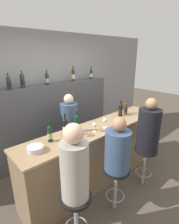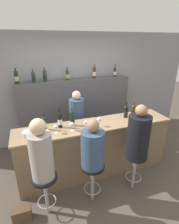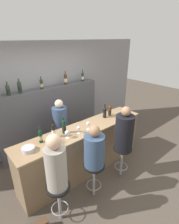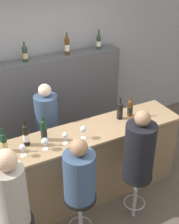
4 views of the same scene
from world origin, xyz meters
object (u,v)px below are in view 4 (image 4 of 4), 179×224
object	(u,v)px
guest_seated_left	(11,192)
bar_stool_middle	(80,206)
wine_bottle_counter_0	(4,142)
guest_seated_middle	(79,174)
wine_bottle_counter_1	(26,135)
wine_bottle_backbar_3	(25,53)
wine_bottle_backbar_5	(99,42)
wine_bottle_counter_3	(120,111)
wine_bottle_counter_4	(130,108)
wine_glass_1	(45,142)
wine_bottle_counter_2	(44,130)
bartender	(48,137)
wine_glass_2	(65,136)
bar_stool_right	(136,184)
wine_glass_0	(23,148)
guest_seated_right	(140,149)
wine_glass_3	(83,129)
wine_bottle_backbar_4	(67,45)

from	to	relation	value
guest_seated_left	bar_stool_middle	distance (m)	0.89
wine_bottle_counter_0	guest_seated_middle	bearing A→B (deg)	-50.53
wine_bottle_counter_1	wine_bottle_backbar_3	xyz separation A→B (m)	(0.43, 1.20, 0.53)
wine_bottle_backbar_5	guest_seated_left	xyz separation A→B (m)	(-2.00, -1.90, -0.63)
wine_bottle_counter_3	wine_bottle_counter_4	xyz separation A→B (m)	(0.16, 0.00, 0.00)
wine_bottle_counter_4	wine_glass_1	world-z (taller)	wine_bottle_counter_4
wine_bottle_counter_2	bartender	xyz separation A→B (m)	(0.23, 0.51, -0.47)
wine_glass_2	wine_bottle_counter_1	bearing A→B (deg)	155.99
wine_bottle_counter_3	bar_stool_right	bearing A→B (deg)	-104.90
wine_bottle_counter_3	wine_glass_0	distance (m)	1.38
guest_seated_right	wine_bottle_backbar_5	bearing A→B (deg)	74.26
wine_glass_2	bartender	xyz separation A→B (m)	(0.03, 0.69, -0.44)
wine_bottle_backbar_5	guest_seated_middle	world-z (taller)	wine_bottle_backbar_5
wine_glass_0	bartender	bearing A→B (deg)	52.11
wine_bottle_counter_2	wine_bottle_backbar_5	xyz separation A→B (m)	(1.40, 1.20, 0.53)
wine_glass_3	guest_seated_right	xyz separation A→B (m)	(0.44, -0.52, -0.10)
wine_bottle_backbar_5	wine_bottle_counter_3	bearing A→B (deg)	-106.24
wine_bottle_counter_2	wine_glass_3	world-z (taller)	wine_bottle_counter_2
wine_bottle_backbar_4	wine_glass_2	xyz separation A→B (m)	(-0.67, -1.38, -0.58)
wine_bottle_counter_2	wine_bottle_backbar_5	size ratio (longest dim) A/B	1.06
wine_bottle_backbar_5	bar_stool_middle	bearing A→B (deg)	-124.15
wine_bottle_backbar_4	wine_glass_3	size ratio (longest dim) A/B	2.03
wine_bottle_counter_4	guest_seated_middle	size ratio (longest dim) A/B	0.40
wine_bottle_counter_4	wine_bottle_backbar_5	distance (m)	1.33
guest_seated_left	bar_stool_right	distance (m)	1.56
wine_bottle_backbar_5	bar_stool_middle	distance (m)	2.58
wine_bottle_counter_2	wine_bottle_backbar_4	distance (m)	1.58
wine_glass_2	guest_seated_middle	xyz separation A→B (m)	(-0.08, -0.52, -0.14)
wine_bottle_counter_4	bar_stool_middle	world-z (taller)	wine_bottle_counter_4
wine_bottle_counter_0	bar_stool_right	bearing A→B (deg)	-27.80
bar_stool_middle	bar_stool_right	size ratio (longest dim) A/B	1.00
wine_bottle_counter_3	guest_seated_middle	distance (m)	1.19
wine_bottle_backbar_3	wine_glass_2	world-z (taller)	wine_bottle_backbar_3
guest_seated_left	guest_seated_middle	bearing A→B (deg)	0.00
wine_bottle_counter_0	wine_bottle_backbar_3	distance (m)	1.48
wine_bottle_backbar_5	wine_bottle_backbar_4	bearing A→B (deg)	180.00
wine_glass_1	bar_stool_middle	xyz separation A→B (m)	(0.17, -0.52, -0.60)
wine_bottle_counter_1	guest_seated_middle	world-z (taller)	guest_seated_middle
wine_glass_1	bar_stool_middle	bearing A→B (deg)	-72.16
wine_bottle_counter_0	guest_seated_middle	xyz separation A→B (m)	(0.58, -0.70, -0.15)
wine_glass_3	wine_bottle_counter_2	bearing A→B (deg)	156.97
wine_bottle_counter_4	wine_bottle_backbar_4	world-z (taller)	wine_bottle_backbar_4
wine_bottle_counter_3	wine_glass_0	size ratio (longest dim) A/B	2.08
wine_glass_1	bartender	world-z (taller)	bartender
wine_bottle_backbar_5	guest_seated_middle	distance (m)	2.40
wine_glass_2	wine_bottle_backbar_5	bearing A→B (deg)	48.73
wine_bottle_backbar_5	wine_glass_3	bearing A→B (deg)	-125.30
wine_bottle_counter_2	wine_bottle_backbar_3	xyz separation A→B (m)	(0.21, 1.20, 0.53)
wine_bottle_counter_1	wine_bottle_counter_2	world-z (taller)	wine_bottle_counter_1
bar_stool_middle	guest_seated_middle	xyz separation A→B (m)	(0.00, 0.00, 0.46)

